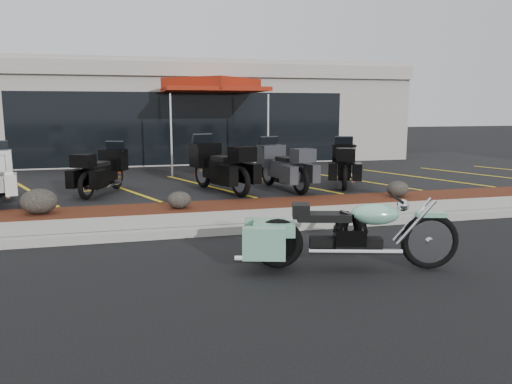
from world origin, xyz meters
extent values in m
plane|color=black|center=(0.00, 0.00, 0.00)|extent=(90.00, 90.00, 0.00)
cube|color=gray|center=(0.00, 0.90, 0.07)|extent=(24.00, 0.25, 0.15)
cube|color=gray|center=(0.00, 1.60, 0.07)|extent=(24.00, 1.20, 0.15)
cube|color=#39180D|center=(0.00, 2.80, 0.08)|extent=(24.00, 1.20, 0.16)
cube|color=black|center=(0.00, 8.20, 0.07)|extent=(26.00, 9.60, 0.15)
cube|color=#A09990|center=(0.00, 14.50, 2.00)|extent=(18.00, 8.00, 4.00)
cube|color=black|center=(0.00, 10.52, 1.50)|extent=(12.00, 0.06, 2.60)
cube|color=#A09990|center=(0.00, 10.49, 3.60)|extent=(18.00, 0.30, 0.50)
ellipsoid|color=black|center=(-3.79, 2.79, 0.41)|extent=(0.71, 0.59, 0.51)
ellipsoid|color=black|center=(-1.02, 2.66, 0.34)|extent=(0.51, 0.42, 0.36)
ellipsoid|color=black|center=(4.15, 2.76, 0.35)|extent=(0.54, 0.45, 0.38)
cone|color=red|center=(0.15, 8.01, 0.38)|extent=(0.39, 0.39, 0.46)
cylinder|color=silver|center=(-0.34, 7.41, 1.41)|extent=(0.06, 0.06, 2.52)
cylinder|color=silver|center=(2.65, 8.12, 1.41)|extent=(0.06, 0.06, 2.52)
cylinder|color=silver|center=(-1.05, 10.40, 1.41)|extent=(0.06, 0.06, 2.52)
cylinder|color=silver|center=(1.94, 11.11, 1.41)|extent=(0.06, 0.06, 2.52)
cube|color=maroon|center=(0.80, 9.26, 2.84)|extent=(3.96, 3.96, 0.13)
cube|color=maroon|center=(0.80, 9.26, 3.03)|extent=(3.32, 3.32, 0.38)
camera|label=1|loc=(-2.00, -7.74, 2.26)|focal=35.00mm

